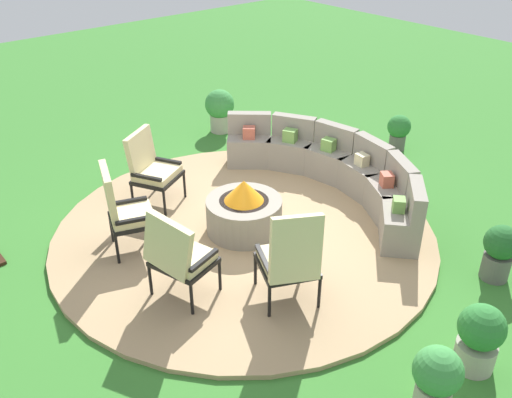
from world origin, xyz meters
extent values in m
plane|color=#387A2D|center=(0.00, 0.00, 0.00)|extent=(24.00, 24.00, 0.00)
cylinder|color=tan|center=(0.00, 0.00, 0.03)|extent=(4.92, 4.92, 0.06)
cylinder|color=gray|center=(0.00, 0.00, 0.28)|extent=(0.97, 0.97, 0.45)
cylinder|color=black|center=(0.00, 0.00, 0.48)|extent=(0.63, 0.63, 0.06)
cone|color=orange|center=(0.00, 0.00, 0.65)|extent=(0.51, 0.51, 0.28)
cube|color=gray|center=(1.47, 1.28, 0.29)|extent=(0.78, 0.80, 0.46)
cube|color=gray|center=(1.58, 1.38, 0.70)|extent=(0.56, 0.61, 0.34)
cube|color=gray|center=(0.96, 1.70, 0.29)|extent=(0.81, 0.72, 0.46)
cube|color=gray|center=(1.03, 1.83, 0.70)|extent=(0.67, 0.47, 0.34)
cube|color=gray|center=(0.34, 1.92, 0.29)|extent=(0.74, 0.56, 0.46)
cube|color=gray|center=(0.36, 2.07, 0.70)|extent=(0.69, 0.27, 0.34)
cube|color=gray|center=(-0.32, 1.93, 0.29)|extent=(0.74, 0.55, 0.46)
cube|color=gray|center=(-0.34, 2.07, 0.70)|extent=(0.69, 0.27, 0.34)
cube|color=gray|center=(-0.94, 1.71, 0.29)|extent=(0.81, 0.72, 0.46)
cube|color=gray|center=(-1.01, 1.84, 0.70)|extent=(0.67, 0.47, 0.34)
cube|color=gray|center=(-1.46, 1.30, 0.29)|extent=(0.79, 0.80, 0.46)
cube|color=gray|center=(-1.57, 1.39, 0.70)|extent=(0.57, 0.61, 0.34)
cube|color=#BC5B47|center=(0.93, 1.66, 0.61)|extent=(0.23, 0.22, 0.18)
cube|color=beige|center=(0.33, 1.87, 0.61)|extent=(0.18, 0.16, 0.17)
cube|color=#70A34C|center=(-0.92, 1.67, 0.62)|extent=(0.24, 0.23, 0.19)
cube|color=#70A34C|center=(-0.31, 1.88, 0.61)|extent=(0.21, 0.19, 0.18)
cube|color=#70A34C|center=(1.43, 1.25, 0.61)|extent=(0.22, 0.22, 0.17)
cube|color=#BC5B47|center=(-1.42, 1.27, 0.62)|extent=(0.24, 0.24, 0.19)
cylinder|color=black|center=(-1.22, -0.10, 0.25)|extent=(0.04, 0.04, 0.38)
cylinder|color=black|center=(-0.96, -0.60, 0.25)|extent=(0.04, 0.04, 0.38)
cylinder|color=black|center=(-1.66, -0.33, 0.25)|extent=(0.04, 0.04, 0.38)
cylinder|color=black|center=(-1.40, -0.83, 0.25)|extent=(0.04, 0.04, 0.38)
cube|color=black|center=(-1.31, -0.46, 0.47)|extent=(0.76, 0.78, 0.05)
cube|color=beige|center=(-1.31, -0.46, 0.54)|extent=(0.70, 0.72, 0.09)
cube|color=beige|center=(-1.51, -0.57, 0.80)|extent=(0.36, 0.57, 0.64)
cube|color=black|center=(-1.44, -0.23, 0.60)|extent=(0.43, 0.26, 0.04)
cube|color=black|center=(-1.18, -0.70, 0.60)|extent=(0.43, 0.26, 0.04)
cylinder|color=black|center=(-0.70, -0.96, 0.25)|extent=(0.04, 0.04, 0.38)
cylinder|color=black|center=(-0.24, -1.12, 0.25)|extent=(0.04, 0.04, 0.38)
cylinder|color=black|center=(-0.87, -1.42, 0.25)|extent=(0.04, 0.04, 0.38)
cylinder|color=black|center=(-0.41, -1.59, 0.25)|extent=(0.04, 0.04, 0.38)
cube|color=black|center=(-0.56, -1.27, 0.47)|extent=(0.68, 0.68, 0.05)
cube|color=beige|center=(-0.56, -1.27, 0.54)|extent=(0.62, 0.62, 0.09)
cube|color=beige|center=(-0.63, -1.49, 0.84)|extent=(0.55, 0.30, 0.77)
cube|color=black|center=(-0.78, -1.19, 0.60)|extent=(0.20, 0.44, 0.04)
cube|color=black|center=(-0.34, -1.35, 0.60)|extent=(0.20, 0.44, 0.04)
cylinder|color=black|center=(0.20, -1.13, 0.25)|extent=(0.04, 0.04, 0.38)
cylinder|color=black|center=(0.76, -0.97, 0.25)|extent=(0.04, 0.04, 0.38)
cylinder|color=black|center=(0.34, -1.59, 0.25)|extent=(0.04, 0.04, 0.38)
cylinder|color=black|center=(0.89, -1.43, 0.25)|extent=(0.04, 0.04, 0.38)
cube|color=black|center=(0.55, -1.28, 0.47)|extent=(0.73, 0.67, 0.05)
cube|color=beige|center=(0.55, -1.28, 0.54)|extent=(0.68, 0.62, 0.09)
cube|color=beige|center=(0.61, -1.49, 0.80)|extent=(0.65, 0.29, 0.70)
cube|color=black|center=(0.28, -1.35, 0.60)|extent=(0.17, 0.44, 0.04)
cube|color=black|center=(0.81, -1.20, 0.60)|extent=(0.17, 0.44, 0.04)
cylinder|color=black|center=(0.94, -0.61, 0.25)|extent=(0.04, 0.04, 0.38)
cylinder|color=black|center=(1.17, -0.11, 0.25)|extent=(0.04, 0.04, 0.38)
cylinder|color=black|center=(1.44, -0.84, 0.25)|extent=(0.04, 0.04, 0.38)
cylinder|color=black|center=(1.67, -0.35, 0.25)|extent=(0.04, 0.04, 0.38)
cube|color=black|center=(1.31, -0.48, 0.47)|extent=(0.78, 0.78, 0.05)
cube|color=beige|center=(1.31, -0.48, 0.54)|extent=(0.72, 0.72, 0.09)
cube|color=beige|center=(1.54, -0.59, 0.85)|extent=(0.36, 0.59, 0.75)
cube|color=black|center=(1.19, -0.71, 0.60)|extent=(0.48, 0.26, 0.04)
cube|color=black|center=(1.42, -0.24, 0.60)|extent=(0.48, 0.26, 0.04)
cylinder|color=#A89E8E|center=(-2.93, 1.83, 0.16)|extent=(0.36, 0.36, 0.32)
sphere|color=#3D8E42|center=(-2.93, 1.83, 0.52)|extent=(0.53, 0.53, 0.53)
sphere|color=#E55638|center=(-2.87, 1.83, 0.61)|extent=(0.16, 0.16, 0.16)
cylinder|color=#A89E8E|center=(3.16, 0.22, 0.14)|extent=(0.38, 0.38, 0.28)
sphere|color=#2D7A33|center=(3.16, 0.22, 0.49)|extent=(0.44, 0.44, 0.44)
sphere|color=yellow|center=(3.22, 0.22, 0.58)|extent=(0.17, 0.17, 0.17)
cylinder|color=#605B56|center=(-0.35, 3.66, 0.13)|extent=(0.27, 0.27, 0.26)
sphere|color=#2D7A33|center=(-0.35, 3.66, 0.41)|extent=(0.39, 0.39, 0.39)
cylinder|color=#A89E8E|center=(3.18, -0.49, 0.13)|extent=(0.32, 0.32, 0.26)
sphere|color=#3D8E42|center=(3.18, -0.49, 0.44)|extent=(0.43, 0.43, 0.43)
cylinder|color=#605B56|center=(2.58, 1.63, 0.16)|extent=(0.32, 0.32, 0.31)
sphere|color=#236028|center=(2.58, 1.63, 0.49)|extent=(0.40, 0.40, 0.40)
sphere|color=#E55638|center=(2.63, 1.63, 0.57)|extent=(0.14, 0.14, 0.14)
camera|label=1|loc=(4.71, -3.80, 4.02)|focal=38.90mm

